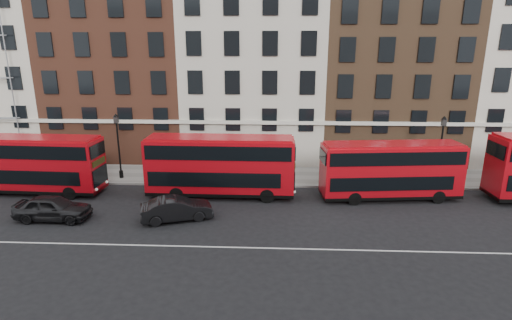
{
  "coord_description": "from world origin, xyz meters",
  "views": [
    {
      "loc": [
        2.04,
        -21.55,
        10.49
      ],
      "look_at": [
        0.79,
        5.0,
        3.0
      ],
      "focal_mm": 28.0,
      "sensor_mm": 36.0,
      "label": 1
    }
  ],
  "objects_px": {
    "bus_c": "(390,169)",
    "bus_a": "(32,163)",
    "bus_b": "(220,165)",
    "car_front": "(177,209)",
    "car_rear": "(53,208)"
  },
  "relations": [
    {
      "from": "bus_a",
      "to": "bus_c",
      "type": "bearing_deg",
      "value": 2.24
    },
    {
      "from": "car_front",
      "to": "car_rear",
      "type": "bearing_deg",
      "value": 73.29
    },
    {
      "from": "bus_c",
      "to": "bus_b",
      "type": "bearing_deg",
      "value": 174.22
    },
    {
      "from": "bus_a",
      "to": "car_rear",
      "type": "height_order",
      "value": "bus_a"
    },
    {
      "from": "bus_a",
      "to": "bus_b",
      "type": "height_order",
      "value": "bus_b"
    },
    {
      "from": "bus_b",
      "to": "bus_c",
      "type": "distance_m",
      "value": 12.11
    },
    {
      "from": "bus_a",
      "to": "bus_b",
      "type": "relative_size",
      "value": 0.97
    },
    {
      "from": "bus_a",
      "to": "car_front",
      "type": "height_order",
      "value": "bus_a"
    },
    {
      "from": "car_rear",
      "to": "bus_b",
      "type": "bearing_deg",
      "value": -64.54
    },
    {
      "from": "bus_c",
      "to": "car_rear",
      "type": "relative_size",
      "value": 2.14
    },
    {
      "from": "bus_c",
      "to": "bus_a",
      "type": "bearing_deg",
      "value": 174.23
    },
    {
      "from": "bus_b",
      "to": "bus_c",
      "type": "xyz_separation_m",
      "value": [
        12.11,
        -0.0,
        -0.18
      ]
    },
    {
      "from": "bus_a",
      "to": "car_front",
      "type": "bearing_deg",
      "value": -17.94
    },
    {
      "from": "bus_b",
      "to": "car_rear",
      "type": "relative_size",
      "value": 2.28
    },
    {
      "from": "bus_a",
      "to": "car_rear",
      "type": "bearing_deg",
      "value": -47.41
    }
  ]
}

